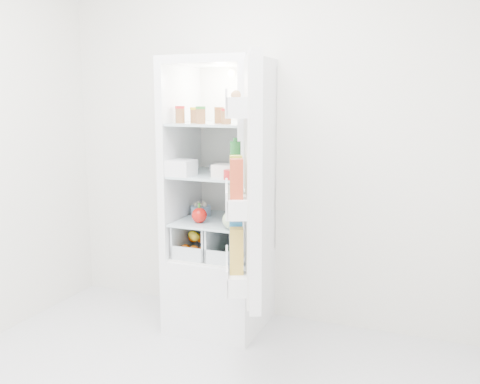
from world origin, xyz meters
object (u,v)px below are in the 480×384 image
at_px(refrigerator, 222,229).
at_px(red_cabbage, 238,207).
at_px(fridge_door, 247,184).
at_px(mushroom_bowl, 201,211).

distance_m(refrigerator, red_cabbage, 0.20).
distance_m(refrigerator, fridge_door, 0.86).
relative_size(red_cabbage, fridge_door, 0.12).
height_order(refrigerator, red_cabbage, refrigerator).
bearing_deg(mushroom_bowl, fridge_door, -46.67).
relative_size(refrigerator, red_cabbage, 11.72).
height_order(mushroom_bowl, fridge_door, fridge_door).
distance_m(red_cabbage, mushroom_bowl, 0.28).
xyz_separation_m(refrigerator, fridge_door, (0.42, -0.61, 0.43)).
height_order(red_cabbage, mushroom_bowl, red_cabbage).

